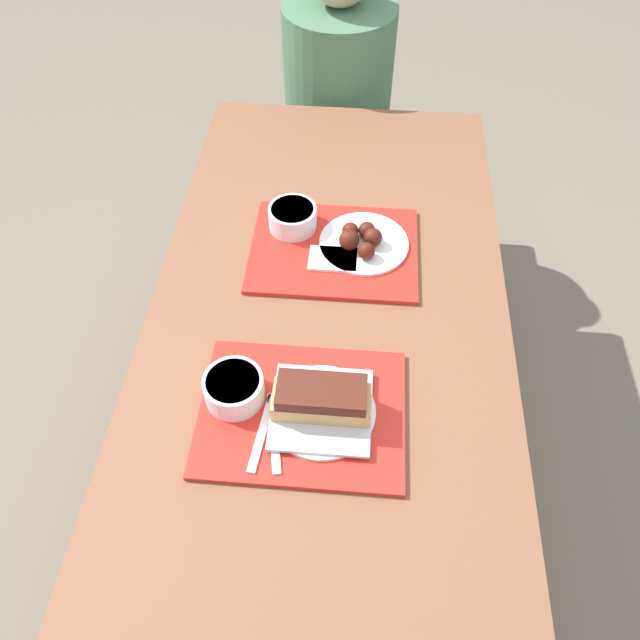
{
  "coord_description": "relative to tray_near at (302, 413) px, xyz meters",
  "views": [
    {
      "loc": [
        0.06,
        -0.83,
        1.8
      ],
      "look_at": [
        -0.01,
        -0.0,
        0.78
      ],
      "focal_mm": 35.0,
      "sensor_mm": 36.0,
      "label": 1
    }
  ],
  "objects": [
    {
      "name": "ground_plane",
      "position": [
        0.03,
        0.21,
        -0.75
      ],
      "size": [
        12.0,
        12.0,
        0.0
      ],
      "primitive_type": "plane",
      "color": "#706656"
    },
    {
      "name": "picnic_table",
      "position": [
        0.03,
        0.21,
        -0.1
      ],
      "size": [
        0.8,
        1.74,
        0.74
      ],
      "color": "brown",
      "rests_on": "ground_plane"
    },
    {
      "name": "picnic_bench_far",
      "position": [
        0.03,
        1.3,
        -0.36
      ],
      "size": [
        0.76,
        0.28,
        0.46
      ],
      "color": "brown",
      "rests_on": "ground_plane"
    },
    {
      "name": "tray_near",
      "position": [
        0.0,
        0.0,
        0.0
      ],
      "size": [
        0.4,
        0.31,
        0.01
      ],
      "color": "red",
      "rests_on": "picnic_table"
    },
    {
      "name": "tray_far",
      "position": [
        0.04,
        0.45,
        0.0
      ],
      "size": [
        0.4,
        0.31,
        0.01
      ],
      "color": "red",
      "rests_on": "picnic_table"
    },
    {
      "name": "bowl_coleslaw_near",
      "position": [
        -0.13,
        0.02,
        0.04
      ],
      "size": [
        0.12,
        0.12,
        0.06
      ],
      "color": "silver",
      "rests_on": "tray_near"
    },
    {
      "name": "brisket_sandwich_plate",
      "position": [
        0.04,
        0.0,
        0.04
      ],
      "size": [
        0.21,
        0.21,
        0.08
      ],
      "color": "white",
      "rests_on": "tray_near"
    },
    {
      "name": "plastic_fork_near",
      "position": [
        -0.07,
        -0.05,
        0.01
      ],
      "size": [
        0.03,
        0.17,
        0.0
      ],
      "color": "white",
      "rests_on": "tray_near"
    },
    {
      "name": "plastic_knife_near",
      "position": [
        -0.05,
        -0.05,
        0.01
      ],
      "size": [
        0.05,
        0.17,
        0.0
      ],
      "color": "white",
      "rests_on": "tray_near"
    },
    {
      "name": "bowl_coleslaw_far",
      "position": [
        -0.08,
        0.52,
        0.04
      ],
      "size": [
        0.12,
        0.12,
        0.06
      ],
      "color": "silver",
      "rests_on": "tray_far"
    },
    {
      "name": "wings_plate_far",
      "position": [
        0.1,
        0.47,
        0.02
      ],
      "size": [
        0.22,
        0.22,
        0.06
      ],
      "color": "white",
      "rests_on": "tray_far"
    },
    {
      "name": "napkin_far",
      "position": [
        0.03,
        0.41,
        0.01
      ],
      "size": [
        0.11,
        0.08,
        0.01
      ],
      "color": "white",
      "rests_on": "tray_far"
    },
    {
      "name": "person_seated_across",
      "position": [
        -0.01,
        1.3,
        -0.01
      ],
      "size": [
        0.36,
        0.36,
        0.68
      ],
      "color": "#477051",
      "rests_on": "picnic_bench_far"
    }
  ]
}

